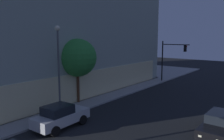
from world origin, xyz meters
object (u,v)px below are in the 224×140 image
at_px(street_lamp_sidewalk, 58,59).
at_px(sidewalk_tree, 78,58).
at_px(modern_building, 20,32).
at_px(car_silver, 61,116).
at_px(car_black, 219,124).
at_px(traffic_light_far_corner, 171,55).

xyz_separation_m(street_lamp_sidewalk, sidewalk_tree, (3.36, 1.24, -0.24)).
bearing_deg(street_lamp_sidewalk, sidewalk_tree, 20.32).
relative_size(modern_building, sidewalk_tree, 5.03).
xyz_separation_m(street_lamp_sidewalk, car_silver, (-1.78, -2.23, -3.97)).
bearing_deg(car_black, sidewalk_tree, 93.06).
distance_m(modern_building, traffic_light_far_corner, 21.23).
height_order(traffic_light_far_corner, car_black, traffic_light_far_corner).
xyz_separation_m(modern_building, traffic_light_far_corner, (13.89, -15.73, -3.18)).
xyz_separation_m(traffic_light_far_corner, car_silver, (-20.75, -0.67, -3.18)).
xyz_separation_m(street_lamp_sidewalk, car_black, (4.06, -11.76, -4.08)).
relative_size(car_silver, car_black, 0.93).
xyz_separation_m(traffic_light_far_corner, car_black, (-14.92, -10.21, -3.28)).
bearing_deg(sidewalk_tree, car_black, -86.94).
relative_size(street_lamp_sidewalk, car_black, 1.57).
height_order(traffic_light_far_corner, street_lamp_sidewalk, street_lamp_sidewalk).
height_order(modern_building, car_black, modern_building).
relative_size(sidewalk_tree, car_silver, 1.44).
bearing_deg(street_lamp_sidewalk, traffic_light_far_corner, -4.69).
bearing_deg(sidewalk_tree, modern_building, 82.41).
xyz_separation_m(modern_building, car_silver, (-6.86, -16.40, -6.36)).
height_order(modern_building, car_silver, modern_building).
height_order(street_lamp_sidewalk, sidewalk_tree, street_lamp_sidewalk).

